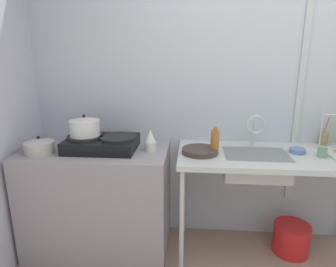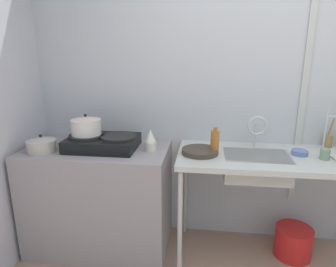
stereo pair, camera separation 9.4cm
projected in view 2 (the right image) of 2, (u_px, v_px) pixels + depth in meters
The scene contains 16 objects.
wall_back at pixel (274, 99), 2.39m from camera, with size 4.84×0.10×2.49m, color #A8ACB6.
wall_metal_strip at pixel (305, 85), 2.27m from camera, with size 0.05×0.01×1.99m, color #AAAEAC.
counter_concrete at pixel (100, 198), 2.42m from camera, with size 1.14×0.63×0.88m, color gray.
counter_sink at pixel (278, 164), 2.15m from camera, with size 1.50×0.63×0.88m.
stove at pixel (103, 142), 2.29m from camera, with size 0.54×0.39×0.11m.
pot_on_left_burner at pixel (86, 126), 2.27m from camera, with size 0.24×0.24×0.17m.
pot_beside_stove at pixel (41, 144), 2.21m from camera, with size 0.22×0.22×0.14m.
percolator at pixel (151, 140), 2.23m from camera, with size 0.09×0.09×0.17m.
sink_basin at pixel (256, 166), 2.17m from camera, with size 0.48×0.34×0.17m, color #AAAEAC.
faucet at pixel (257, 127), 2.23m from camera, with size 0.15×0.09×0.27m.
frying_pan at pixel (200, 151), 2.17m from camera, with size 0.27×0.27×0.04m, color #3A2F28.
cup_by_rack at pixel (325, 154), 2.05m from camera, with size 0.07×0.07×0.08m, color gray.
small_bowl_on_drainboard at pixel (300, 153), 2.15m from camera, with size 0.12×0.12×0.04m, color #5368A6.
bottle_by_sink at pixel (215, 142), 2.14m from camera, with size 0.06×0.06×0.21m.
utensil_jar at pixel (328, 141), 2.32m from camera, with size 0.06×0.06×0.24m.
bucket_on_floor at pixel (293, 242), 2.36m from camera, with size 0.29×0.29×0.25m, color red.
Camera 2 is at (-0.57, -1.00, 1.60)m, focal length 30.79 mm.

